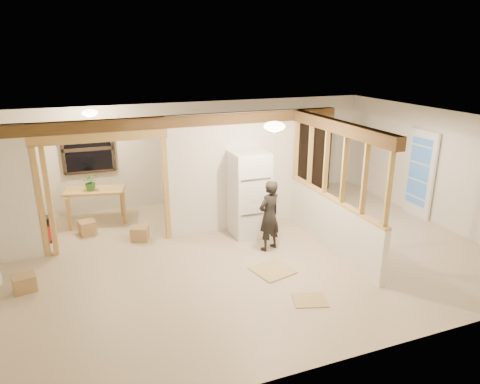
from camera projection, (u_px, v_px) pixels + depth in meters
name	position (u px, v px, depth m)	size (l,w,h in m)	color
floor	(246.00, 252.00, 8.22)	(9.00, 6.50, 0.01)	#BFA98E
ceiling	(247.00, 122.00, 7.43)	(9.00, 6.50, 0.01)	white
wall_back	(199.00, 152.00, 10.71)	(9.00, 0.01, 2.50)	silver
wall_front	(350.00, 271.00, 4.94)	(9.00, 0.01, 2.50)	silver
wall_right	(437.00, 167.00, 9.34)	(0.01, 6.50, 2.50)	silver
partition_left_stub	(8.00, 195.00, 7.52)	(0.90, 0.12, 2.50)	white
partition_center	(234.00, 172.00, 8.96)	(2.80, 0.12, 2.50)	white
doorway_frame	(106.00, 193.00, 8.13)	(2.46, 0.14, 2.20)	tan
header_beam_back	(175.00, 122.00, 8.19)	(7.00, 0.18, 0.22)	brown
header_beam_right	(338.00, 127.00, 7.65)	(0.18, 3.30, 0.22)	brown
pony_wall	(331.00, 224.00, 8.25)	(0.12, 3.20, 1.00)	white
stud_partition	(335.00, 166.00, 7.88)	(0.14, 3.20, 1.32)	tan
window_back	(88.00, 149.00, 9.66)	(1.12, 0.10, 1.10)	black
french_door	(420.00, 174.00, 9.75)	(0.12, 0.86, 2.00)	white
ceiling_dome_main	(274.00, 126.00, 7.09)	(0.36, 0.36, 0.16)	#FFEABF
ceiling_dome_util	(90.00, 113.00, 8.63)	(0.32, 0.32, 0.14)	#FFEABF
hanging_bulb	(120.00, 132.00, 8.28)	(0.07, 0.07, 0.07)	#FFD88C
refrigerator	(249.00, 194.00, 8.77)	(0.73, 0.70, 1.76)	white
woman	(269.00, 216.00, 8.11)	(0.51, 0.33, 1.39)	black
work_table	(96.00, 206.00, 9.48)	(1.25, 0.63, 0.79)	tan
potted_plant	(91.00, 182.00, 9.24)	(0.34, 0.29, 0.37)	#2C6431
shop_vac	(43.00, 230.00, 8.55)	(0.40, 0.40, 0.53)	#A01612
bookshelf	(312.00, 155.00, 11.64)	(0.98, 0.33, 1.96)	black
box_util_a	(140.00, 234.00, 8.67)	(0.33, 0.29, 0.29)	#A3814F
box_util_b	(87.00, 228.00, 8.95)	(0.32, 0.32, 0.30)	#A3814F
box_front	(24.00, 283.00, 6.84)	(0.34, 0.27, 0.27)	#A3814F
floor_panel_near	(273.00, 270.00, 7.49)	(0.63, 0.63, 0.02)	tan
floor_panel_far	(310.00, 300.00, 6.61)	(0.52, 0.41, 0.02)	tan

